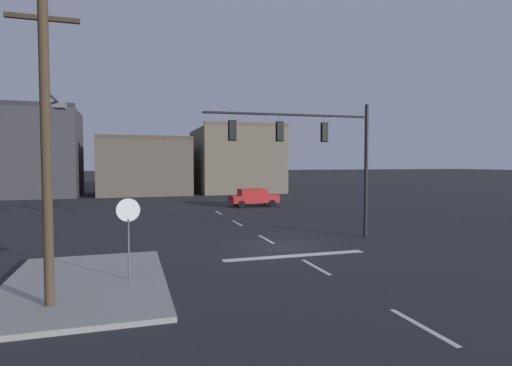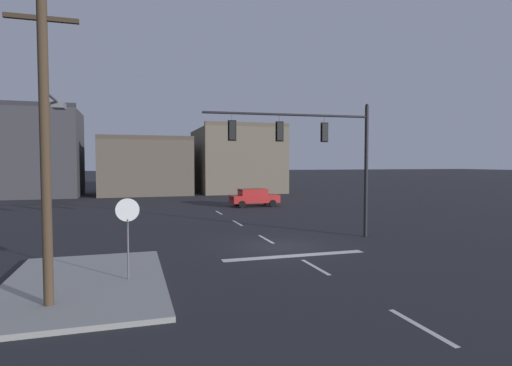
% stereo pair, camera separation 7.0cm
% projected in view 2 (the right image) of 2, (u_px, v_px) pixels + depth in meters
% --- Properties ---
extents(ground_plane, '(400.00, 400.00, 0.00)m').
position_uv_depth(ground_plane, '(279.00, 247.00, 19.57)').
color(ground_plane, '#232328').
extents(sidewalk_near_corner, '(5.00, 8.00, 0.15)m').
position_uv_depth(sidewalk_near_corner, '(85.00, 283.00, 13.36)').
color(sidewalk_near_corner, gray).
rests_on(sidewalk_near_corner, ground).
extents(stop_bar_paint, '(6.40, 0.50, 0.01)m').
position_uv_depth(stop_bar_paint, '(295.00, 256.00, 17.66)').
color(stop_bar_paint, silver).
rests_on(stop_bar_paint, ground).
extents(lane_centreline, '(0.16, 26.40, 0.01)m').
position_uv_depth(lane_centreline, '(266.00, 239.00, 21.48)').
color(lane_centreline, silver).
rests_on(lane_centreline, ground).
extents(signal_mast_near_side, '(8.86, 0.70, 7.13)m').
position_uv_depth(signal_mast_near_side, '(317.00, 145.00, 21.30)').
color(signal_mast_near_side, black).
rests_on(signal_mast_near_side, ground).
extents(stop_sign, '(0.76, 0.64, 2.83)m').
position_uv_depth(stop_sign, '(128.00, 219.00, 13.47)').
color(stop_sign, '#56565B').
rests_on(stop_sign, ground).
extents(car_lot_nearside, '(4.51, 2.05, 1.61)m').
position_uv_depth(car_lot_nearside, '(254.00, 197.00, 37.63)').
color(car_lot_nearside, '#A81E1E').
rests_on(car_lot_nearside, ground).
extents(utility_pole, '(2.20, 2.83, 9.17)m').
position_uv_depth(utility_pole, '(46.00, 126.00, 11.05)').
color(utility_pole, '#423323').
rests_on(utility_pole, ground).
extents(building_row, '(33.07, 12.62, 10.58)m').
position_uv_depth(building_row, '(166.00, 161.00, 53.78)').
color(building_row, '#38383D').
rests_on(building_row, ground).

